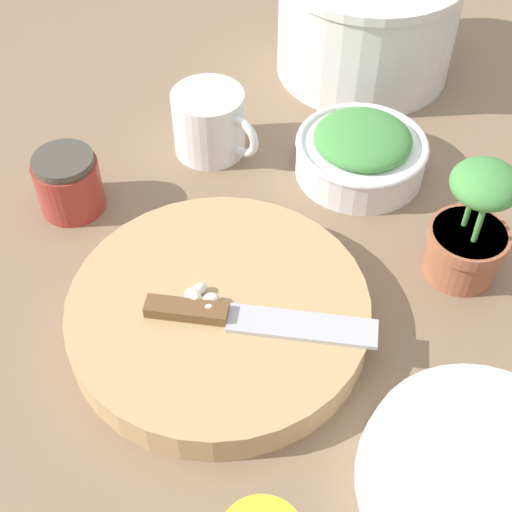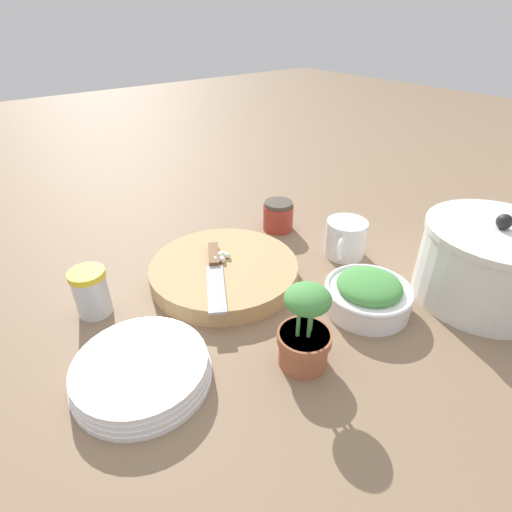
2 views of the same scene
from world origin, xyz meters
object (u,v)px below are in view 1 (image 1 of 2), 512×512
at_px(coffee_mug, 210,123).
at_px(stock_pot, 367,21).
at_px(potted_herb, 470,231).
at_px(chef_knife, 246,318).
at_px(herb_bowl, 361,151).
at_px(plate_stack, 481,477).
at_px(honey_jar, 69,183).
at_px(cutting_board, 219,313).
at_px(garlic_cloves, 202,300).

xyz_separation_m(coffee_mug, stock_pot, (-0.09, 0.28, 0.04)).
relative_size(coffee_mug, potted_herb, 0.78).
xyz_separation_m(chef_knife, herb_bowl, (-0.19, 0.24, -0.01)).
height_order(herb_bowl, plate_stack, herb_bowl).
distance_m(herb_bowl, honey_jar, 0.36).
bearing_deg(plate_stack, herb_bowl, 166.01).
bearing_deg(chef_knife, cutting_board, -121.82).
bearing_deg(stock_pot, coffee_mug, -71.48).
relative_size(plate_stack, stock_pot, 0.83).
distance_m(cutting_board, potted_herb, 0.28).
bearing_deg(potted_herb, plate_stack, -29.86).
relative_size(herb_bowl, coffee_mug, 1.40).
bearing_deg(cutting_board, honey_jar, -157.10).
distance_m(coffee_mug, potted_herb, 0.36).
bearing_deg(coffee_mug, honey_jar, -79.26).
distance_m(garlic_cloves, herb_bowl, 0.31).
relative_size(herb_bowl, honey_jar, 2.13).
height_order(chef_knife, honey_jar, honey_jar).
relative_size(chef_knife, coffee_mug, 1.80).
xyz_separation_m(cutting_board, plate_stack, (0.26, 0.15, 0.00)).
bearing_deg(herb_bowl, plate_stack, -13.99).
height_order(chef_knife, stock_pot, stock_pot).
xyz_separation_m(chef_knife, potted_herb, (-0.00, 0.26, 0.02)).
height_order(garlic_cloves, honey_jar, honey_jar).
bearing_deg(herb_bowl, chef_knife, -50.59).
bearing_deg(cutting_board, coffee_mug, 161.34).
height_order(plate_stack, stock_pot, stock_pot).
distance_m(honey_jar, stock_pot, 0.49).
height_order(garlic_cloves, coffee_mug, coffee_mug).
relative_size(chef_knife, garlic_cloves, 4.49).
relative_size(herb_bowl, plate_stack, 0.77).
height_order(cutting_board, stock_pot, stock_pot).
xyz_separation_m(garlic_cloves, herb_bowl, (-0.16, 0.27, -0.01)).
distance_m(garlic_cloves, honey_jar, 0.25).
distance_m(chef_knife, stock_pot, 0.54).
bearing_deg(honey_jar, garlic_cloves, 19.93).
distance_m(garlic_cloves, plate_stack, 0.31).
bearing_deg(potted_herb, chef_knife, -89.97).
relative_size(chef_knife, stock_pot, 0.82).
height_order(stock_pot, potted_herb, stock_pot).
relative_size(honey_jar, potted_herb, 0.52).
height_order(honey_jar, stock_pot, stock_pot).
xyz_separation_m(cutting_board, potted_herb, (0.03, 0.28, 0.05)).
height_order(plate_stack, honey_jar, honey_jar).
relative_size(coffee_mug, plate_stack, 0.55).
height_order(chef_knife, plate_stack, chef_knife).
xyz_separation_m(chef_knife, garlic_cloves, (-0.04, -0.03, 0.00)).
distance_m(garlic_cloves, stock_pot, 0.53).
distance_m(cutting_board, stock_pot, 0.53).
bearing_deg(coffee_mug, chef_knife, -13.82).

